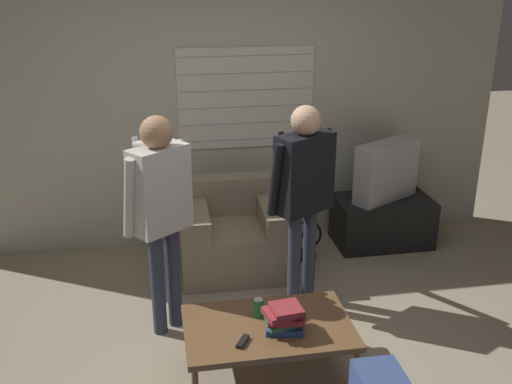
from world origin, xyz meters
TOP-DOWN VIEW (x-y plane):
  - ground_plane at (0.00, 0.00)m, footprint 16.00×16.00m
  - wall_back at (0.01, 2.03)m, footprint 5.20×0.08m
  - armchair_beige at (-0.03, 1.39)m, footprint 0.94×0.79m
  - coffee_table at (-0.02, -0.13)m, footprint 1.07×0.67m
  - tv_stand at (1.43, 1.63)m, footprint 0.89×0.53m
  - tv at (1.43, 1.63)m, footprint 0.69×0.50m
  - person_left_standing at (-0.65, 0.55)m, footprint 0.50×0.81m
  - person_right_standing at (0.40, 0.73)m, footprint 0.55×0.81m
  - book_stack at (0.06, -0.21)m, footprint 0.27×0.22m
  - soda_can at (-0.07, -0.01)m, footprint 0.07×0.07m
  - spare_remote at (-0.21, -0.29)m, footprint 0.10×0.13m
  - floor_fan at (0.64, 1.45)m, footprint 0.30×0.20m

SIDE VIEW (x-z plane):
  - ground_plane at x=0.00m, z-range 0.00..0.00m
  - floor_fan at x=0.64m, z-range -0.01..0.36m
  - tv_stand at x=1.43m, z-range 0.00..0.46m
  - armchair_beige at x=-0.03m, z-range -0.07..0.70m
  - coffee_table at x=-0.02m, z-range 0.16..0.54m
  - spare_remote at x=-0.21m, z-range 0.39..0.41m
  - soda_can at x=-0.07m, z-range 0.39..0.51m
  - book_stack at x=0.06m, z-range 0.39..0.57m
  - tv at x=1.43m, z-range 0.46..1.01m
  - person_right_standing at x=0.40m, z-range 0.22..1.81m
  - person_left_standing at x=-0.65m, z-range 0.22..1.83m
  - wall_back at x=0.01m, z-range 0.00..2.55m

